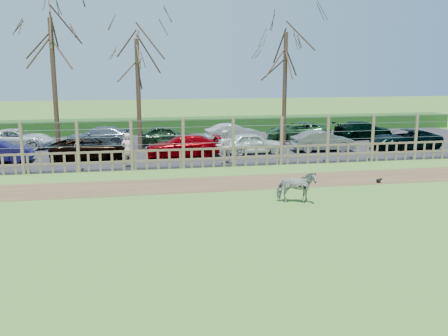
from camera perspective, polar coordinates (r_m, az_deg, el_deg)
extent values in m
plane|color=#6EAA46|center=(17.07, -1.76, -5.41)|extent=(120.00, 120.00, 0.00)
cube|color=brown|center=(21.37, -3.63, -1.91)|extent=(34.00, 2.80, 0.01)
cube|color=#232326|center=(31.13, -5.89, 2.37)|extent=(44.00, 13.00, 0.04)
cube|color=#1E4716|center=(37.97, -6.81, 4.82)|extent=(46.00, 2.00, 1.10)
cube|color=brown|center=(24.68, -4.64, 0.97)|extent=(30.00, 0.06, 0.10)
cube|color=brown|center=(24.59, -4.66, 2.11)|extent=(30.00, 0.06, 0.10)
cylinder|color=brown|center=(24.92, -22.09, 2.12)|extent=(0.16, 0.16, 2.50)
cylinder|color=brown|center=(24.54, -16.37, 2.37)|extent=(0.16, 0.16, 2.50)
cylinder|color=brown|center=(24.42, -10.52, 2.60)|extent=(0.16, 0.16, 2.50)
cylinder|color=brown|center=(24.54, -4.67, 2.80)|extent=(0.16, 0.16, 2.50)
cylinder|color=brown|center=(24.92, 1.06, 2.98)|extent=(0.16, 0.16, 2.50)
cylinder|color=brown|center=(25.54, 6.57, 3.11)|extent=(0.16, 0.16, 2.50)
cylinder|color=brown|center=(26.38, 11.78, 3.21)|extent=(0.16, 0.16, 2.50)
cylinder|color=brown|center=(27.43, 16.62, 3.29)|extent=(0.16, 0.16, 2.50)
cylinder|color=brown|center=(28.65, 21.08, 3.33)|extent=(0.16, 0.16, 2.50)
cylinder|color=gray|center=(24.54, -4.67, 2.80)|extent=(30.00, 0.02, 0.02)
cylinder|color=gray|center=(24.49, -4.69, 3.73)|extent=(30.00, 0.02, 0.02)
cylinder|color=gray|center=(24.43, -4.70, 4.66)|extent=(30.00, 0.02, 0.02)
cylinder|color=gray|center=(24.39, -4.72, 5.47)|extent=(30.00, 0.02, 0.02)
cylinder|color=#3D2B1E|center=(28.93, -18.79, 8.55)|extent=(0.26, 0.26, 7.50)
cylinder|color=#3D2B1E|center=(29.68, -9.75, 8.09)|extent=(0.26, 0.26, 6.50)
cylinder|color=#3D2B1E|center=(31.62, 6.95, 8.83)|extent=(0.26, 0.26, 7.00)
imported|color=gray|center=(18.59, 8.26, -2.17)|extent=(1.56, 1.02, 1.21)
imported|color=beige|center=(25.09, -10.94, 2.02)|extent=(0.68, 0.49, 1.72)
imported|color=silver|center=(25.74, -0.02, 2.47)|extent=(0.88, 0.70, 1.72)
sphere|color=black|center=(22.67, 17.24, -1.39)|extent=(0.19, 0.19, 0.19)
sphere|color=black|center=(22.71, 17.51, -1.21)|extent=(0.10, 0.10, 0.10)
imported|color=black|center=(27.77, -15.02, 2.20)|extent=(4.51, 2.44, 1.20)
imported|color=#860006|center=(27.73, -4.77, 2.55)|extent=(4.18, 1.79, 1.20)
imported|color=silver|center=(28.66, 3.27, 2.86)|extent=(3.61, 1.65, 1.20)
imported|color=slate|center=(29.98, 11.20, 3.05)|extent=(3.66, 1.31, 1.20)
imported|color=black|center=(32.06, 19.97, 3.12)|extent=(4.47, 2.34, 1.20)
imported|color=silver|center=(32.76, -22.63, 3.09)|extent=(4.50, 2.44, 1.20)
imported|color=slate|center=(32.45, -14.10, 3.56)|extent=(4.33, 2.24, 1.20)
imported|color=#244225|center=(32.12, -6.59, 3.76)|extent=(3.59, 1.59, 1.20)
imported|color=#B3B9B4|center=(32.95, 1.03, 4.03)|extent=(3.76, 1.67, 1.20)
imported|color=#235127|center=(34.36, 8.45, 4.22)|extent=(4.53, 2.52, 1.20)
imported|color=black|center=(35.71, 15.64, 4.19)|extent=(4.29, 2.11, 1.20)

